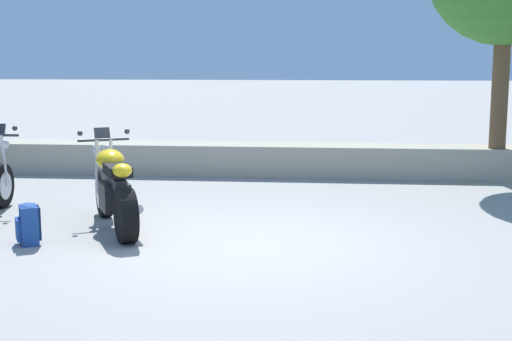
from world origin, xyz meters
The scene contains 4 objects.
ground_plane centered at (0.00, 0.00, 0.00)m, with size 120.00×120.00×0.00m, color gray.
stone_wall centered at (0.00, 4.80, 0.28)m, with size 36.00×0.80×0.55m, color #A89E89.
motorcycle_yellow_centre centered at (-1.72, 0.61, 0.49)m, with size 1.14×1.91×1.18m.
rider_backpack centered at (-2.46, -0.23, 0.24)m, with size 0.34×0.35×0.47m.
Camera 1 is at (0.82, -7.64, 2.07)m, focal length 49.32 mm.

